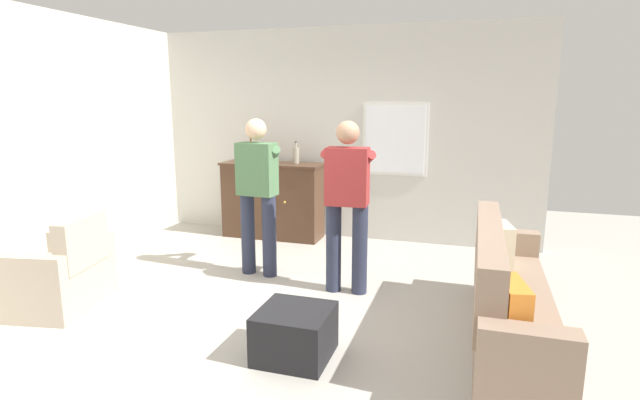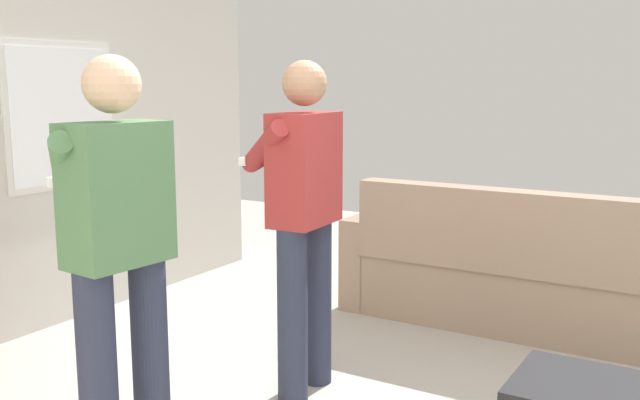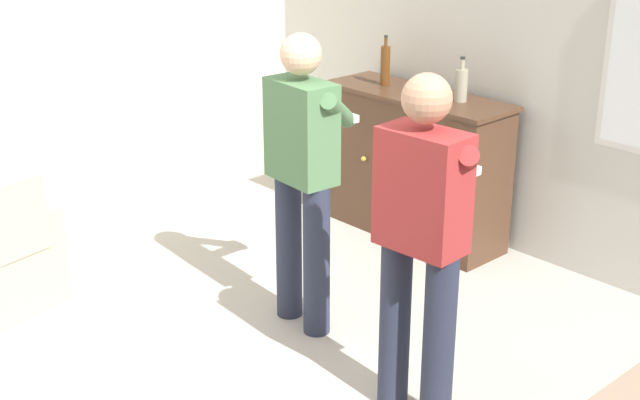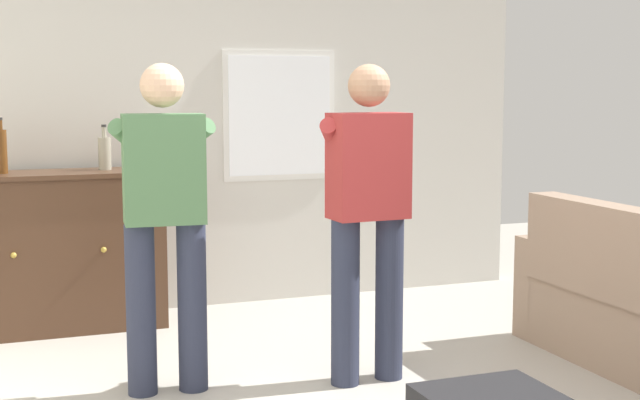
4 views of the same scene
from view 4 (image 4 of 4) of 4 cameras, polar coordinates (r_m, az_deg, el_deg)
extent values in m
cube|color=beige|center=(6.36, -9.03, 5.67)|extent=(5.20, 0.12, 2.80)
cube|color=silver|center=(6.48, -2.61, 5.42)|extent=(0.84, 0.02, 0.94)
cube|color=white|center=(6.47, -2.60, 5.42)|extent=(0.76, 0.03, 0.86)
cube|color=gray|center=(5.85, 15.03, -5.28)|extent=(0.55, 0.18, 0.64)
cube|color=beige|center=(5.49, 16.48, -3.16)|extent=(0.21, 0.42, 0.36)
cube|color=#472D1E|center=(5.98, -16.49, -3.32)|extent=(1.34, 0.44, 1.00)
cube|color=#472D1E|center=(5.91, -16.66, 1.58)|extent=(1.38, 0.48, 0.03)
sphere|color=#B79338|center=(5.73, -19.02, -3.37)|extent=(0.04, 0.04, 0.04)
sphere|color=#B79338|center=(5.76, -13.67, -3.11)|extent=(0.04, 0.04, 0.04)
cylinder|color=gray|center=(5.97, -13.62, 2.91)|extent=(0.08, 0.08, 0.21)
cylinder|color=gray|center=(5.97, -13.65, 4.24)|extent=(0.03, 0.03, 0.07)
cylinder|color=#262626|center=(5.96, -13.67, 4.64)|extent=(0.03, 0.03, 0.02)
cylinder|color=#593314|center=(5.89, -19.71, 2.93)|extent=(0.07, 0.07, 0.27)
cylinder|color=#593314|center=(5.88, -19.77, 4.55)|extent=(0.02, 0.02, 0.06)
cylinder|color=#262626|center=(5.88, -19.79, 4.91)|extent=(0.03, 0.03, 0.02)
cylinder|color=#282D42|center=(4.63, -11.39, -6.91)|extent=(0.15, 0.15, 0.88)
cylinder|color=#282D42|center=(4.66, -8.18, -6.77)|extent=(0.15, 0.15, 0.88)
cube|color=#4C754C|center=(4.53, -9.97, 1.98)|extent=(0.42, 0.25, 0.55)
sphere|color=#D8AD8C|center=(4.51, -10.09, 7.23)|extent=(0.22, 0.22, 0.22)
cylinder|color=#4C754C|center=(4.67, -11.60, 3.45)|extent=(0.35, 0.39, 0.29)
cylinder|color=#4C754C|center=(4.69, -8.79, 3.52)|extent=(0.30, 0.42, 0.29)
cube|color=white|center=(4.84, -10.35, 2.60)|extent=(0.15, 0.05, 0.04)
cylinder|color=#282D42|center=(4.69, 1.63, -6.59)|extent=(0.15, 0.15, 0.88)
cylinder|color=#282D42|center=(4.81, 4.45, -6.28)|extent=(0.15, 0.15, 0.88)
cube|color=#9E2D2D|center=(4.63, 3.12, 2.19)|extent=(0.41, 0.24, 0.55)
sphere|color=tan|center=(4.62, 3.15, 7.33)|extent=(0.22, 0.22, 0.22)
cylinder|color=#9E2D2D|center=(4.72, 1.00, 3.63)|extent=(0.31, 0.42, 0.29)
cylinder|color=#9E2D2D|center=(4.82, 3.49, 3.69)|extent=(0.34, 0.40, 0.29)
cube|color=white|center=(4.92, 1.44, 2.78)|extent=(0.15, 0.05, 0.04)
camera|label=1|loc=(3.03, 76.22, 7.96)|focal=28.00mm
camera|label=2|loc=(2.62, -45.27, 5.66)|focal=40.00mm
camera|label=3|loc=(4.56, 52.49, 16.86)|focal=50.00mm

